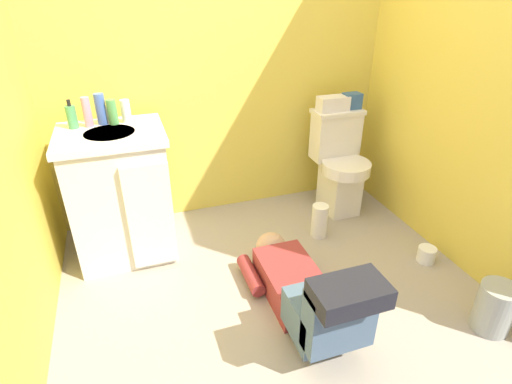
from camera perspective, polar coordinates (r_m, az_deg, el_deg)
ground_plane at (r=2.44m, az=1.92°, el=-13.15°), size 2.84×2.95×0.04m
wall_back at (r=2.82m, az=-5.31°, el=20.20°), size 2.50×0.08×2.40m
wall_right at (r=2.56m, az=29.84°, el=15.93°), size 0.08×1.95×2.40m
toilet at (r=3.05m, az=11.69°, el=3.98°), size 0.36×0.46×0.75m
vanity_cabinet at (r=2.59m, az=-18.57°, el=-0.25°), size 0.60×0.53×0.82m
faucet at (r=2.56m, az=-20.33°, el=10.15°), size 0.02×0.02×0.10m
person_plumber at (r=2.13m, az=7.01°, el=-13.77°), size 0.39×1.06×0.52m
tissue_box at (r=2.95m, az=10.87°, el=12.23°), size 0.22×0.11×0.10m
toiletry_bag at (r=3.03m, az=13.43°, el=12.46°), size 0.12×0.09×0.11m
soap_dispenser at (r=2.55m, az=-24.66°, el=9.68°), size 0.06×0.06×0.17m
bottle_pink at (r=2.53m, az=-22.82°, el=10.39°), size 0.05×0.05×0.17m
bottle_blue at (r=2.55m, az=-21.14°, el=10.91°), size 0.06×0.06×0.18m
bottle_green at (r=2.54m, az=-19.69°, el=10.64°), size 0.05×0.05×0.15m
bottle_white at (r=2.55m, az=-17.97°, el=10.85°), size 0.05×0.05×0.14m
trash_can at (r=2.41m, az=30.75°, el=-13.95°), size 0.19×0.19×0.26m
paper_towel_roll at (r=2.79m, az=8.99°, el=-4.06°), size 0.11×0.11×0.24m
toilet_paper_roll at (r=2.77m, az=23.01°, el=-8.15°), size 0.11×0.11×0.10m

